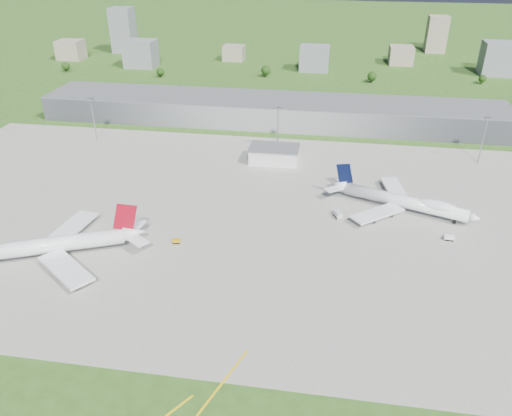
# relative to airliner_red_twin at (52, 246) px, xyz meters

# --- Properties ---
(ground) EXTENTS (1400.00, 1400.00, 0.00)m
(ground) POSITION_rel_airliner_red_twin_xyz_m (62.73, 154.85, -5.33)
(ground) COLOR #2E5019
(ground) RESTS_ON ground
(apron) EXTENTS (360.00, 190.00, 0.08)m
(apron) POSITION_rel_airliner_red_twin_xyz_m (72.73, 44.85, -5.29)
(apron) COLOR gray
(apron) RESTS_ON ground
(terminal) EXTENTS (300.00, 42.00, 15.00)m
(terminal) POSITION_rel_airliner_red_twin_xyz_m (62.73, 169.85, 2.17)
(terminal) COLOR gray
(terminal) RESTS_ON ground
(ops_building) EXTENTS (26.00, 16.00, 8.00)m
(ops_building) POSITION_rel_airliner_red_twin_xyz_m (72.73, 104.85, -1.33)
(ops_building) COLOR silver
(ops_building) RESTS_ON ground
(mast_west) EXTENTS (3.50, 2.00, 25.90)m
(mast_west) POSITION_rel_airliner_red_twin_xyz_m (-37.27, 119.85, 12.38)
(mast_west) COLOR gray
(mast_west) RESTS_ON ground
(mast_center) EXTENTS (3.50, 2.00, 25.90)m
(mast_center) POSITION_rel_airliner_red_twin_xyz_m (72.73, 119.85, 12.38)
(mast_center) COLOR gray
(mast_center) RESTS_ON ground
(mast_east) EXTENTS (3.50, 2.00, 25.90)m
(mast_east) POSITION_rel_airliner_red_twin_xyz_m (182.73, 119.85, 12.38)
(mast_east) COLOR gray
(mast_east) RESTS_ON ground
(airliner_red_twin) EXTENTS (69.21, 52.23, 20.01)m
(airliner_red_twin) POSITION_rel_airliner_red_twin_xyz_m (0.00, 0.00, 0.00)
(airliner_red_twin) COLOR white
(airliner_red_twin) RESTS_ON ground
(airliner_blue_quad) EXTENTS (64.36, 49.14, 17.46)m
(airliner_blue_quad) POSITION_rel_airliner_red_twin_xyz_m (137.19, 58.57, -0.48)
(airliner_blue_quad) COLOR white
(airliner_blue_quad) RESTS_ON ground
(tug_yellow) EXTENTS (3.57, 2.47, 1.66)m
(tug_yellow) POSITION_rel_airliner_red_twin_xyz_m (43.96, 16.92, -4.46)
(tug_yellow) COLOR orange
(tug_yellow) RESTS_ON ground
(van_white_near) EXTENTS (4.34, 5.94, 2.74)m
(van_white_near) POSITION_rel_airliner_red_twin_xyz_m (108.09, 48.49, -3.95)
(van_white_near) COLOR silver
(van_white_near) RESTS_ON ground
(van_white_far) EXTENTS (4.23, 2.29, 2.17)m
(van_white_far) POSITION_rel_airliner_red_twin_xyz_m (153.41, 36.52, -4.22)
(van_white_far) COLOR white
(van_white_far) RESTS_ON ground
(bldg_far_w) EXTENTS (24.00, 20.00, 18.00)m
(bldg_far_w) POSITION_rel_airliner_red_twin_xyz_m (-157.27, 324.85, 3.67)
(bldg_far_w) COLOR gray
(bldg_far_w) RESTS_ON ground
(bldg_w) EXTENTS (28.00, 22.00, 24.00)m
(bldg_w) POSITION_rel_airliner_red_twin_xyz_m (-77.27, 304.85, 6.67)
(bldg_w) COLOR slate
(bldg_w) RESTS_ON ground
(bldg_cw) EXTENTS (20.00, 18.00, 14.00)m
(bldg_cw) POSITION_rel_airliner_red_twin_xyz_m (2.73, 344.85, 1.67)
(bldg_cw) COLOR gray
(bldg_cw) RESTS_ON ground
(bldg_c) EXTENTS (26.00, 20.00, 22.00)m
(bldg_c) POSITION_rel_airliner_red_twin_xyz_m (82.73, 314.85, 5.67)
(bldg_c) COLOR slate
(bldg_c) RESTS_ON ground
(bldg_ce) EXTENTS (22.00, 24.00, 16.00)m
(bldg_ce) POSITION_rel_airliner_red_twin_xyz_m (162.73, 354.85, 2.67)
(bldg_ce) COLOR gray
(bldg_ce) RESTS_ON ground
(bldg_e) EXTENTS (30.00, 22.00, 28.00)m
(bldg_e) POSITION_rel_airliner_red_twin_xyz_m (242.73, 324.85, 8.67)
(bldg_e) COLOR slate
(bldg_e) RESTS_ON ground
(bldg_tall_w) EXTENTS (22.00, 20.00, 44.00)m
(bldg_tall_w) POSITION_rel_airliner_red_twin_xyz_m (-117.27, 364.85, 16.67)
(bldg_tall_w) COLOR slate
(bldg_tall_w) RESTS_ON ground
(bldg_tall_e) EXTENTS (20.00, 18.00, 36.00)m
(bldg_tall_e) POSITION_rel_airliner_red_twin_xyz_m (202.73, 414.85, 12.67)
(bldg_tall_e) COLOR gray
(bldg_tall_e) RESTS_ON ground
(tree_far_w) EXTENTS (7.20, 7.20, 8.80)m
(tree_far_w) POSITION_rel_airliner_red_twin_xyz_m (-137.27, 274.85, -0.14)
(tree_far_w) COLOR #382314
(tree_far_w) RESTS_ON ground
(tree_w) EXTENTS (6.75, 6.75, 8.25)m
(tree_w) POSITION_rel_airliner_red_twin_xyz_m (-47.27, 269.85, -0.47)
(tree_w) COLOR #382314
(tree_w) RESTS_ON ground
(tree_c) EXTENTS (8.10, 8.10, 9.90)m
(tree_c) POSITION_rel_airliner_red_twin_xyz_m (42.73, 284.85, 0.51)
(tree_c) COLOR #382314
(tree_c) RESTS_ON ground
(tree_e) EXTENTS (7.65, 7.65, 9.35)m
(tree_e) POSITION_rel_airliner_red_twin_xyz_m (132.73, 279.85, 0.18)
(tree_e) COLOR #382314
(tree_e) RESTS_ON ground
(tree_far_e) EXTENTS (6.30, 6.30, 7.70)m
(tree_far_e) POSITION_rel_airliner_red_twin_xyz_m (222.73, 289.85, -0.80)
(tree_far_e) COLOR #382314
(tree_far_e) RESTS_ON ground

